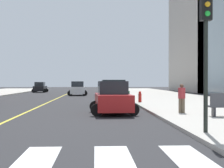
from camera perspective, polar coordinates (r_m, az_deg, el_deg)
sidewalk_kerb_east at (r=25.01m, az=16.18°, el=-3.61°), size 10.00×120.00×0.15m
lane_divider_paint at (r=43.81m, az=-8.17°, el=-1.96°), size 0.16×80.00×0.01m
car_green_nearest at (r=25.46m, az=0.21°, el=-1.64°), size 2.73×4.37×1.95m
car_red_second at (r=19.35m, az=0.13°, el=-2.44°), size 2.68×4.20×1.85m
car_white_fourth at (r=45.14m, az=-5.77°, el=-0.80°), size 2.70×4.20×1.84m
car_black_fifth at (r=58.45m, az=-11.88°, el=-0.58°), size 2.44×3.89×1.73m
traffic_light_near_corner at (r=11.78m, az=15.37°, el=8.29°), size 0.36×0.41×4.68m
pedestrian_waiting_east at (r=18.70m, az=11.53°, el=-2.11°), size 0.38×0.38×1.55m
fire_hydrant at (r=27.94m, az=4.67°, el=-2.14°), size 0.26×0.26×0.89m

